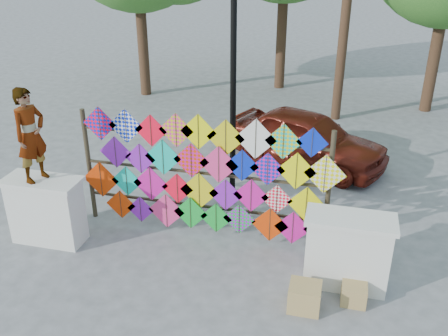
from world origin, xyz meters
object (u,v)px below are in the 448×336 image
(kite_rack, at_px, (206,176))
(lamppost, at_px, (233,81))
(sedan, at_px, (307,138))
(vendor_woman, at_px, (31,135))

(kite_rack, xyz_separation_m, lamppost, (0.21, 1.28, 1.46))
(kite_rack, relative_size, sedan, 1.25)
(kite_rack, bearing_deg, vendor_woman, -162.01)
(vendor_woman, height_order, lamppost, lamppost)
(kite_rack, xyz_separation_m, sedan, (1.53, 3.71, -0.56))
(kite_rack, bearing_deg, sedan, 67.59)
(vendor_woman, relative_size, lamppost, 0.38)
(vendor_woman, distance_m, sedan, 6.53)
(vendor_woman, height_order, sedan, vendor_woman)
(sedan, xyz_separation_m, lamppost, (-1.32, -2.43, 2.02))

